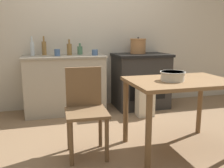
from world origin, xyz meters
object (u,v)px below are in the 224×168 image
(chair, at_px, (86,108))
(bottle_left, at_px, (44,48))
(bottle_far_left, at_px, (69,49))
(cup_center, at_px, (95,52))
(stove, at_px, (140,80))
(cup_center_right, at_px, (57,52))
(work_table, at_px, (180,91))
(bottle_mid_left, at_px, (32,48))
(mixing_bowl_large, at_px, (173,76))
(bottle_center_left, at_px, (80,50))
(stock_pot, at_px, (138,46))
(flour_sack, at_px, (145,102))

(chair, relative_size, bottle_left, 3.06)
(bottle_far_left, distance_m, cup_center, 0.39)
(stove, bearing_deg, cup_center_right, -179.97)
(work_table, distance_m, bottle_mid_left, 2.25)
(bottle_far_left, bearing_deg, bottle_left, 163.16)
(bottle_left, bearing_deg, cup_center_right, -46.72)
(bottle_mid_left, xyz_separation_m, cup_center_right, (0.35, -0.13, -0.06))
(chair, xyz_separation_m, bottle_left, (-0.35, 1.57, 0.51))
(mixing_bowl_large, xyz_separation_m, bottle_mid_left, (-1.35, 1.71, 0.19))
(work_table, xyz_separation_m, bottle_left, (-1.29, 1.74, 0.35))
(bottle_center_left, bearing_deg, bottle_mid_left, -179.43)
(stock_pot, bearing_deg, cup_center_right, -176.74)
(stove, relative_size, bottle_far_left, 3.69)
(mixing_bowl_large, distance_m, cup_center, 1.59)
(work_table, distance_m, mixing_bowl_large, 0.19)
(bottle_far_left, height_order, bottle_mid_left, bottle_mid_left)
(bottle_far_left, bearing_deg, chair, -90.47)
(bottle_far_left, xyz_separation_m, bottle_mid_left, (-0.53, 0.05, 0.02))
(bottle_far_left, relative_size, bottle_mid_left, 0.84)
(work_table, xyz_separation_m, bottle_mid_left, (-1.46, 1.68, 0.35))
(work_table, distance_m, bottle_left, 2.19)
(work_table, relative_size, chair, 1.20)
(stove, xyz_separation_m, stock_pot, (-0.03, 0.07, 0.55))
(flour_sack, distance_m, bottle_center_left, 1.27)
(chair, distance_m, flour_sack, 1.39)
(stock_pot, relative_size, bottle_left, 0.93)
(bottle_far_left, relative_size, bottle_left, 0.84)
(bottle_far_left, distance_m, bottle_mid_left, 0.54)
(stove, xyz_separation_m, work_table, (-0.20, -1.55, 0.19))
(cup_center_right, bearing_deg, work_table, -54.42)
(cup_center_right, bearing_deg, stock_pot, 3.26)
(flour_sack, relative_size, bottle_left, 1.48)
(mixing_bowl_large, height_order, bottle_far_left, bottle_far_left)
(flour_sack, bearing_deg, work_table, -94.70)
(stock_pot, relative_size, mixing_bowl_large, 1.06)
(mixing_bowl_large, relative_size, bottle_mid_left, 0.88)
(bottle_far_left, relative_size, cup_center_right, 2.41)
(bottle_center_left, bearing_deg, cup_center_right, -158.74)
(work_table, distance_m, bottle_far_left, 1.90)
(stove, xyz_separation_m, bottle_center_left, (-0.96, 0.14, 0.50))
(work_table, distance_m, cup_center, 1.62)
(flour_sack, xyz_separation_m, bottle_left, (-1.38, 0.67, 0.77))
(mixing_bowl_large, bearing_deg, stove, 78.97)
(cup_center, height_order, cup_center_right, cup_center_right)
(cup_center, bearing_deg, cup_center_right, 173.84)
(flour_sack, height_order, stock_pot, stock_pot)
(chair, xyz_separation_m, cup_center, (0.37, 1.32, 0.44))
(stock_pot, bearing_deg, chair, -127.46)
(mixing_bowl_large, height_order, bottle_left, bottle_left)
(bottle_left, bearing_deg, bottle_center_left, -5.74)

